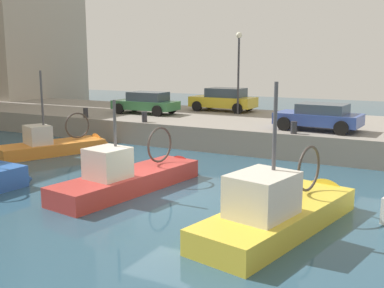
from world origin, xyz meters
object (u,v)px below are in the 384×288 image
object	(u,v)px
fishing_boat_red	(135,184)
parked_car_yellow	(224,99)
mooring_bollard_mid	(144,117)
parked_car_green	(146,103)
mooring_bollard_south	(294,128)
parked_car_blue	(319,116)
quay_streetlamp	(239,59)
mooring_bollard_north	(86,113)
fishing_boat_yellow	(284,220)
fishing_boat_orange	(59,150)

from	to	relation	value
fishing_boat_red	parked_car_yellow	bearing A→B (deg)	11.58
mooring_bollard_mid	parked_car_green	bearing A→B (deg)	32.21
parked_car_green	mooring_bollard_mid	xyz separation A→B (m)	(-3.17, -2.00, -0.41)
mooring_bollard_south	mooring_bollard_mid	distance (m)	8.00
parked_car_green	parked_car_blue	size ratio (longest dim) A/B	1.02
mooring_bollard_mid	quay_streetlamp	bearing A→B (deg)	-27.62
fishing_boat_red	parked_car_green	world-z (taller)	fishing_boat_red
mooring_bollard_north	mooring_bollard_mid	bearing A→B (deg)	-90.00
fishing_boat_yellow	fishing_boat_red	xyz separation A→B (m)	(1.17, 5.76, -0.04)
fishing_boat_red	mooring_bollard_mid	size ratio (longest dim) A/B	12.58
fishing_boat_red	mooring_bollard_south	xyz separation A→B (m)	(7.17, -3.60, 1.33)
fishing_boat_yellow	mooring_bollard_north	distance (m)	16.48
fishing_boat_red	mooring_bollard_north	world-z (taller)	fishing_boat_red
parked_car_green	mooring_bollard_north	xyz separation A→B (m)	(-3.17, 2.00, -0.41)
fishing_boat_red	parked_car_yellow	distance (m)	14.30
parked_car_green	parked_car_blue	bearing A→B (deg)	-98.85
parked_car_blue	mooring_bollard_south	bearing A→B (deg)	152.84
fishing_boat_yellow	parked_car_green	size ratio (longest dim) A/B	1.73
fishing_boat_red	quay_streetlamp	size ratio (longest dim) A/B	1.43
fishing_boat_yellow	mooring_bollard_mid	xyz separation A→B (m)	(8.34, 10.16, 1.29)
fishing_boat_yellow	mooring_bollard_north	world-z (taller)	fishing_boat_yellow
fishing_boat_orange	quay_streetlamp	size ratio (longest dim) A/B	1.22
fishing_boat_yellow	mooring_bollard_north	bearing A→B (deg)	59.50
fishing_boat_orange	mooring_bollard_north	distance (m)	4.34
parked_car_yellow	fishing_boat_yellow	bearing A→B (deg)	-150.26
parked_car_yellow	mooring_bollard_south	distance (m)	9.33
parked_car_yellow	parked_car_green	bearing A→B (deg)	135.12
parked_car_green	quay_streetlamp	size ratio (longest dim) A/B	0.83
fishing_boat_yellow	fishing_boat_red	distance (m)	5.88
parked_car_green	parked_car_blue	world-z (taller)	parked_car_green
fishing_boat_orange	parked_car_yellow	size ratio (longest dim) A/B	1.44
parked_car_blue	quay_streetlamp	xyz separation A→B (m)	(4.16, 5.81, 2.60)
mooring_bollard_south	quay_streetlamp	xyz separation A→B (m)	(5.65, 5.04, 2.98)
fishing_boat_yellow	quay_streetlamp	distance (m)	16.30
mooring_bollard_north	mooring_bollard_south	bearing A→B (deg)	-90.00
parked_car_yellow	mooring_bollard_mid	xyz separation A→B (m)	(-6.73, 1.55, -0.47)
parked_car_yellow	mooring_bollard_mid	distance (m)	6.92
fishing_boat_red	fishing_boat_orange	xyz separation A→B (m)	(3.37, 6.82, -0.02)
fishing_boat_red	parked_car_blue	size ratio (longest dim) A/B	1.76
fishing_boat_yellow	fishing_boat_red	size ratio (longest dim) A/B	1.00
parked_car_yellow	mooring_bollard_north	bearing A→B (deg)	140.48
mooring_bollard_mid	mooring_bollard_north	world-z (taller)	same
parked_car_green	fishing_boat_red	bearing A→B (deg)	-148.27
parked_car_blue	mooring_bollard_north	distance (m)	12.86
quay_streetlamp	mooring_bollard_mid	bearing A→B (deg)	152.38
fishing_boat_orange	mooring_bollard_south	xyz separation A→B (m)	(3.80, -10.42, 1.35)
fishing_boat_red	parked_car_blue	world-z (taller)	fishing_boat_red
mooring_bollard_south	parked_car_yellow	bearing A→B (deg)	43.80
parked_car_blue	mooring_bollard_north	size ratio (longest dim) A/B	7.17
mooring_bollard_south	mooring_bollard_mid	bearing A→B (deg)	90.00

